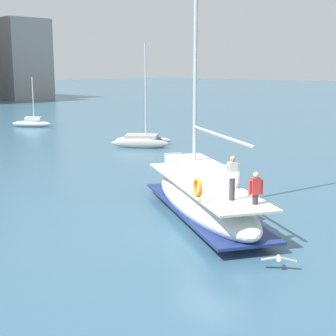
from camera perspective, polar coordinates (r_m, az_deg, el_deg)
The scene contains 6 objects.
ground_plane at distance 18.64m, azimuth 5.10°, elevation -7.74°, with size 400.00×400.00×0.00m, color #38607A.
main_sailboat at distance 20.75m, azimuth 3.93°, elevation -3.12°, with size 6.91×9.50×12.96m.
moored_sloop_near at distance 54.19m, azimuth -15.02°, elevation 4.93°, with size 3.21×3.82×5.07m.
moored_catamaran at distance 39.45m, azimuth -2.96°, elevation 3.24°, with size 4.42×4.83×7.80m.
seagull at distance 15.99m, azimuth 12.33°, elevation -9.94°, with size 0.75×0.95×0.17m.
mooring_buoy at distance 29.65m, azimuth 4.36°, elevation -0.20°, with size 0.60×0.60×0.90m.
Camera 1 is at (-13.80, -10.97, 6.05)m, focal length 54.38 mm.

